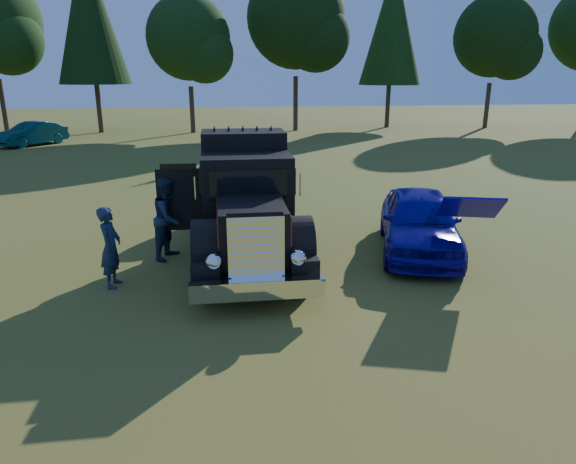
# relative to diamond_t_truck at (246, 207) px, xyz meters

# --- Properties ---
(ground) EXTENTS (120.00, 120.00, 0.00)m
(ground) POSITION_rel_diamond_t_truck_xyz_m (1.49, -1.10, -1.28)
(ground) COLOR #3A5418
(ground) RESTS_ON ground
(treeline) EXTENTS (72.10, 24.04, 13.84)m
(treeline) POSITION_rel_diamond_t_truck_xyz_m (-1.07, 26.31, 6.42)
(treeline) COLOR #2D2116
(treeline) RESTS_ON ground
(diamond_t_truck) EXTENTS (3.38, 7.16, 3.00)m
(diamond_t_truck) POSITION_rel_diamond_t_truck_xyz_m (0.00, 0.00, 0.00)
(diamond_t_truck) COLOR black
(diamond_t_truck) RESTS_ON ground
(hotrod_coupe) EXTENTS (3.05, 4.94, 1.89)m
(hotrod_coupe) POSITION_rel_diamond_t_truck_xyz_m (4.35, -0.15, -0.49)
(hotrod_coupe) COLOR #1807AA
(hotrod_coupe) RESTS_ON ground
(spectator_near) EXTENTS (0.49, 0.68, 1.75)m
(spectator_near) POSITION_rel_diamond_t_truck_xyz_m (-2.94, -1.45, -0.41)
(spectator_near) COLOR #1B283F
(spectator_near) RESTS_ON ground
(spectator_far) EXTENTS (1.11, 1.21, 2.01)m
(spectator_far) POSITION_rel_diamond_t_truck_xyz_m (-1.86, 0.23, -0.27)
(spectator_far) COLOR #1B2340
(spectator_far) RESTS_ON ground
(distant_teal_car) EXTENTS (3.81, 4.47, 1.45)m
(distant_teal_car) POSITION_rel_diamond_t_truck_xyz_m (-12.23, 22.36, -0.55)
(distant_teal_car) COLOR #092937
(distant_teal_car) RESTS_ON ground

